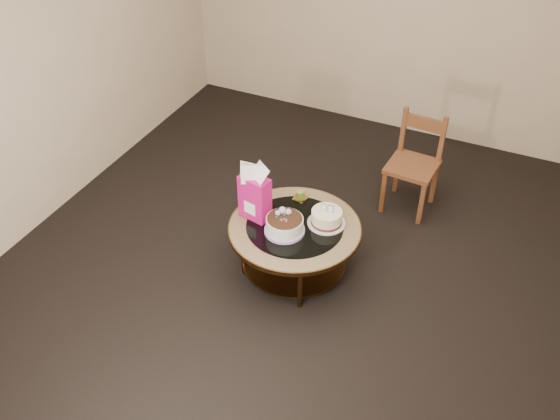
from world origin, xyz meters
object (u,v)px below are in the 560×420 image
at_px(coffee_table, 295,234).
at_px(cream_cake, 327,218).
at_px(dining_chair, 414,163).
at_px(gift_bag, 255,192).
at_px(decorated_cake, 285,225).

xyz_separation_m(coffee_table, cream_cake, (0.21, 0.12, 0.14)).
distance_m(cream_cake, dining_chair, 1.16).
distance_m(coffee_table, dining_chair, 1.35).
height_order(coffee_table, gift_bag, gift_bag).
bearing_deg(dining_chair, gift_bag, -122.50).
distance_m(cream_cake, gift_bag, 0.58).
relative_size(coffee_table, decorated_cake, 3.35).
distance_m(gift_bag, dining_chair, 1.56).
relative_size(decorated_cake, dining_chair, 0.35).
distance_m(decorated_cake, dining_chair, 1.46).
bearing_deg(coffee_table, cream_cake, 30.84).
distance_m(decorated_cake, gift_bag, 0.34).
bearing_deg(coffee_table, gift_bag, -175.69).
distance_m(decorated_cake, cream_cake, 0.33).
relative_size(cream_cake, gift_bag, 0.62).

